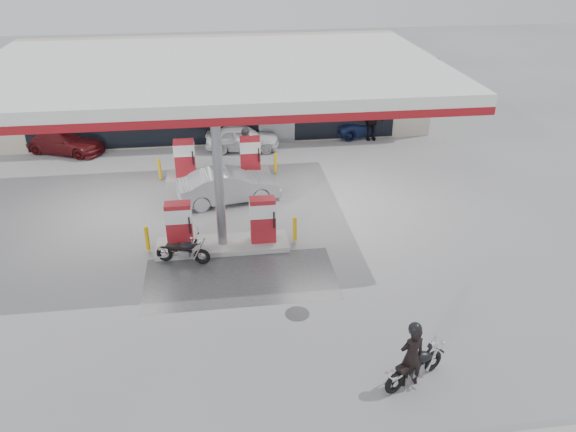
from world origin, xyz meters
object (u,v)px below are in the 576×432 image
at_px(pump_island_near, 222,229).
at_px(attendant, 247,148).
at_px(main_motorcycle, 415,366).
at_px(parked_car_left, 64,141).
at_px(biker_main, 412,356).
at_px(sedan_white, 242,138).
at_px(parked_car_right, 367,124).
at_px(parked_motorcycle, 184,251).
at_px(biker_walking, 371,121).
at_px(hatchback_silver, 228,186).
at_px(pump_island_far, 218,162).

height_order(pump_island_near, attendant, attendant).
distance_m(main_motorcycle, parked_car_left, 20.62).
height_order(pump_island_near, biker_main, pump_island_near).
xyz_separation_m(sedan_white, parked_car_right, (6.62, 1.51, -0.08)).
height_order(pump_island_near, parked_motorcycle, pump_island_near).
xyz_separation_m(biker_main, biker_walking, (3.53, 16.84, 0.16)).
bearing_deg(main_motorcycle, pump_island_near, 94.92).
xyz_separation_m(pump_island_near, hatchback_silver, (0.35, 3.60, -0.05)).
xyz_separation_m(biker_main, attendant, (-2.97, 14.04, 0.08)).
distance_m(parked_motorcycle, biker_walking, 13.97).
distance_m(main_motorcycle, hatchback_silver, 11.31).
height_order(pump_island_far, biker_main, pump_island_far).
distance_m(main_motorcycle, biker_walking, 17.09).
xyz_separation_m(pump_island_near, biker_walking, (7.80, 9.80, 0.31)).
relative_size(pump_island_near, main_motorcycle, 2.97).
height_order(pump_island_far, main_motorcycle, pump_island_far).
bearing_deg(pump_island_far, parked_car_left, 151.29).
bearing_deg(hatchback_silver, parked_motorcycle, 148.67).
bearing_deg(hatchback_silver, sedan_white, -20.09).
distance_m(parked_car_left, parked_car_right, 15.18).
height_order(sedan_white, biker_walking, biker_walking).
bearing_deg(parked_motorcycle, pump_island_far, 94.95).
bearing_deg(pump_island_far, parked_car_right, 30.93).
distance_m(pump_island_near, parked_car_left, 12.38).
relative_size(main_motorcycle, parked_car_right, 0.45).
xyz_separation_m(main_motorcycle, biker_main, (-0.17, -0.09, 0.43)).
relative_size(main_motorcycle, biker_main, 1.01).
xyz_separation_m(sedan_white, hatchback_silver, (-0.89, -5.60, 0.06)).
distance_m(parked_car_right, biker_walking, 1.03).
bearing_deg(hatchback_silver, main_motorcycle, -169.91).
relative_size(pump_island_near, parked_motorcycle, 2.87).
bearing_deg(biker_main, hatchback_silver, -79.71).
xyz_separation_m(sedan_white, biker_walking, (6.56, 0.60, 0.41)).
height_order(biker_main, parked_car_left, biker_main).
xyz_separation_m(parked_car_left, biker_walking, (15.11, -0.20, 0.45)).
relative_size(pump_island_far, biker_main, 2.99).
xyz_separation_m(pump_island_far, parked_car_left, (-7.30, 4.00, -0.14)).
height_order(sedan_white, parked_car_right, sedan_white).
height_order(sedan_white, hatchback_silver, hatchback_silver).
relative_size(pump_island_far, parked_car_right, 1.35).
xyz_separation_m(main_motorcycle, sedan_white, (-3.20, 16.15, 0.18)).
relative_size(main_motorcycle, parked_car_left, 0.44).
distance_m(biker_main, parked_car_left, 20.60).
height_order(sedan_white, attendant, attendant).
bearing_deg(hatchback_silver, biker_walking, -61.34).
bearing_deg(parked_car_left, biker_walking, -67.75).
relative_size(attendant, parked_car_right, 0.49).
xyz_separation_m(pump_island_near, pump_island_far, (0.00, 6.00, 0.00)).
bearing_deg(hatchback_silver, parked_car_right, -57.65).
bearing_deg(biker_main, attendant, -88.02).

